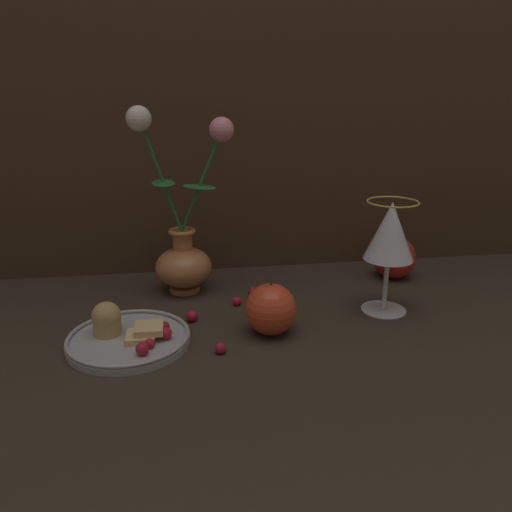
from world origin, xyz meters
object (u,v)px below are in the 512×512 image
apple_near_glass (394,258)px  wine_glass (390,235)px  vase (183,244)px  plate_with_pastries (126,335)px  apple_beside_vase (271,309)px

apple_near_glass → wine_glass: bearing=-118.5°
wine_glass → vase: bearing=157.4°
vase → plate_with_pastries: 0.23m
plate_with_pastries → wine_glass: wine_glass is taller
plate_with_pastries → apple_beside_vase: size_ratio=1.98×
plate_with_pastries → apple_near_glass: (0.50, 0.20, 0.03)m
vase → plate_with_pastries: (-0.09, -0.19, -0.08)m
wine_glass → apple_near_glass: wine_glass is taller
vase → apple_beside_vase: vase is taller
apple_beside_vase → apple_near_glass: bearing=34.9°
vase → wine_glass: bearing=-22.6°
vase → apple_beside_vase: bearing=-56.4°
plate_with_pastries → apple_near_glass: bearing=21.7°
vase → apple_near_glass: vase is taller
plate_with_pastries → apple_beside_vase: (0.22, 0.00, 0.03)m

